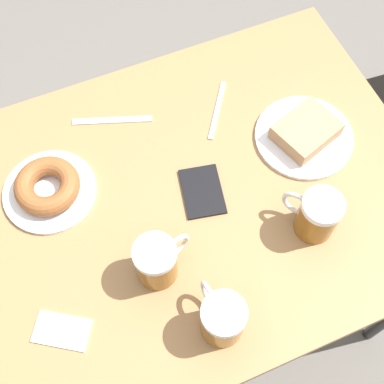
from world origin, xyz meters
TOP-DOWN VIEW (x-y plane):
  - ground_plane at (0.00, 0.00)m, footprint 8.00×8.00m
  - table at (0.00, 0.00)m, footprint 0.81×1.07m
  - plate_with_cake at (-0.04, 0.31)m, footprint 0.23×0.23m
  - plate_with_donut at (-0.13, -0.29)m, footprint 0.21×0.21m
  - beer_mug_left at (0.13, -0.13)m, footprint 0.09×0.13m
  - beer_mug_center at (0.17, 0.21)m, footprint 0.12×0.10m
  - beer_mug_right at (0.29, -0.06)m, footprint 0.13×0.09m
  - napkin_folded at (0.18, -0.36)m, footprint 0.11×0.13m
  - fork at (-0.19, 0.15)m, footprint 0.15×0.11m
  - knife at (-0.26, -0.10)m, footprint 0.08×0.19m
  - passport_near_edge at (-0.00, 0.03)m, footprint 0.14×0.11m

SIDE VIEW (x-z plane):
  - ground_plane at x=0.00m, z-range 0.00..0.00m
  - table at x=0.00m, z-range 0.32..1.08m
  - knife at x=-0.26m, z-range 0.76..0.77m
  - fork at x=-0.19m, z-range 0.76..0.77m
  - napkin_folded at x=0.18m, z-range 0.76..0.77m
  - passport_near_edge at x=0.00m, z-range 0.76..0.77m
  - plate_with_cake at x=-0.04m, z-range 0.76..0.81m
  - plate_with_donut at x=-0.13m, z-range 0.76..0.82m
  - beer_mug_left at x=0.13m, z-range 0.77..0.88m
  - beer_mug_center at x=0.17m, z-range 0.77..0.88m
  - beer_mug_right at x=0.29m, z-range 0.77..0.88m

